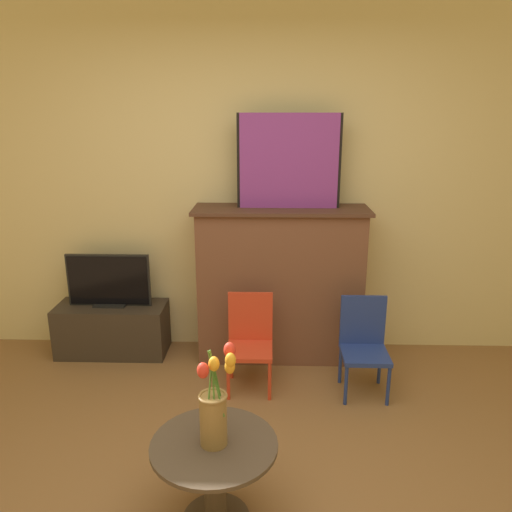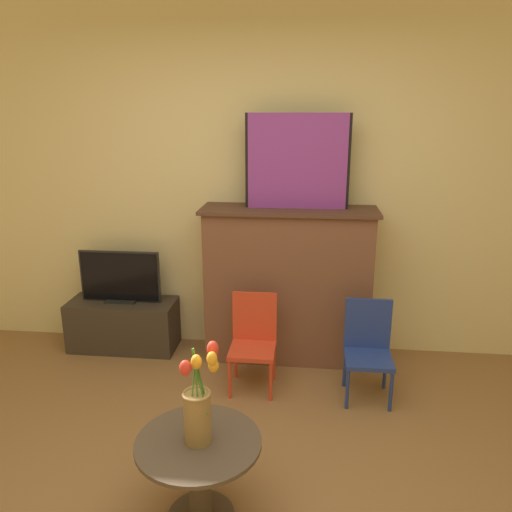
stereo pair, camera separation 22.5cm
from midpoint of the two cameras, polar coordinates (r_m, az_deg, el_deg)
wall_back at (r=3.88m, az=2.21°, el=8.48°), size 8.00×0.06×2.70m
fireplace_mantel at (r=3.83m, az=5.33°, el=-3.12°), size 1.30×0.43×1.19m
painting at (r=3.63m, az=6.54°, el=10.66°), size 0.75×0.03×0.67m
tv_stand at (r=4.21m, az=-13.42°, el=-7.64°), size 0.86×0.36×0.40m
tv_monitor at (r=4.07m, az=-13.77°, el=-2.43°), size 0.65×0.12×0.42m
chair_red at (r=3.51m, az=1.56°, el=-9.32°), size 0.31×0.31×0.66m
chair_blue at (r=3.51m, az=14.51°, el=-9.92°), size 0.31×0.31×0.66m
side_table at (r=2.52m, az=-3.74°, el=-23.04°), size 0.58×0.58×0.43m
vase_tulips at (r=2.32m, az=-3.74°, el=-16.85°), size 0.17×0.15×0.50m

